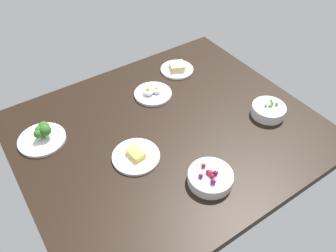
# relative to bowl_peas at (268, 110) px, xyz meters

# --- Properties ---
(dining_table) EXTENTS (1.28, 1.09, 0.04)m
(dining_table) POSITION_rel_bowl_peas_xyz_m (-0.44, 0.18, -0.05)
(dining_table) COLOR black
(dining_table) RESTS_ON ground
(bowl_peas) EXTENTS (0.16, 0.16, 0.06)m
(bowl_peas) POSITION_rel_bowl_peas_xyz_m (0.00, 0.00, 0.00)
(bowl_peas) COLOR silver
(bowl_peas) RESTS_ON dining_table
(bowl_berries) EXTENTS (0.17, 0.17, 0.06)m
(bowl_berries) POSITION_rel_bowl_peas_xyz_m (-0.46, -0.15, -0.00)
(bowl_berries) COLOR silver
(bowl_berries) RESTS_ON dining_table
(plate_sandwich) EXTENTS (0.18, 0.18, 0.04)m
(plate_sandwich) POSITION_rel_bowl_peas_xyz_m (-0.15, 0.52, -0.01)
(plate_sandwich) COLOR silver
(plate_sandwich) RESTS_ON dining_table
(plate_broccoli) EXTENTS (0.20, 0.20, 0.08)m
(plate_broccoli) POSITION_rel_bowl_peas_xyz_m (-0.92, 0.42, -0.00)
(plate_broccoli) COLOR silver
(plate_broccoli) RESTS_ON dining_table
(plate_cheese) EXTENTS (0.20, 0.20, 0.04)m
(plate_cheese) POSITION_rel_bowl_peas_xyz_m (-0.64, 0.11, -0.02)
(plate_cheese) COLOR silver
(plate_cheese) RESTS_ON dining_table
(plate_eggs) EXTENTS (0.18, 0.18, 0.05)m
(plate_eggs) POSITION_rel_bowl_peas_xyz_m (-0.37, 0.42, -0.01)
(plate_eggs) COLOR silver
(plate_eggs) RESTS_ON dining_table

